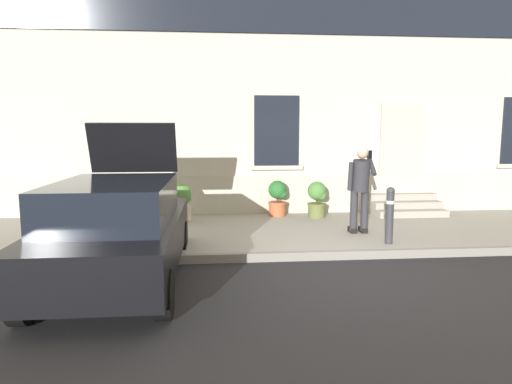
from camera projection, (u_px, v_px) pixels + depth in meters
name	position (u px, v px, depth m)	size (l,w,h in m)	color
ground_plane	(352.00, 277.00, 6.79)	(80.00, 80.00, 0.00)	#232326
sidewalk	(312.00, 231.00, 9.54)	(24.00, 3.60, 0.15)	#99968E
curb_edge	(335.00, 255.00, 7.71)	(24.00, 0.12, 0.15)	gray
building_facade	(294.00, 71.00, 11.50)	(24.00, 1.52, 7.50)	beige
entrance_stoop	(405.00, 206.00, 11.15)	(1.71, 0.96, 0.48)	#9E998E
hatchback_car_black	(118.00, 229.00, 6.45)	(1.80, 4.07, 2.34)	black
bollard_near_person	(390.00, 213.00, 8.12)	(0.15, 0.15, 1.04)	#333338
person_on_phone	(360.00, 184.00, 8.90)	(0.51, 0.48, 1.75)	#2D2D33
planter_charcoal	(81.00, 202.00, 10.09)	(0.44, 0.44, 0.86)	#2D2D30
planter_cream	(182.00, 201.00, 10.22)	(0.44, 0.44, 0.86)	beige
planter_terracotta	(278.00, 197.00, 10.84)	(0.44, 0.44, 0.86)	#B25B38
planter_olive	(317.00, 198.00, 10.64)	(0.44, 0.44, 0.86)	#606B38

